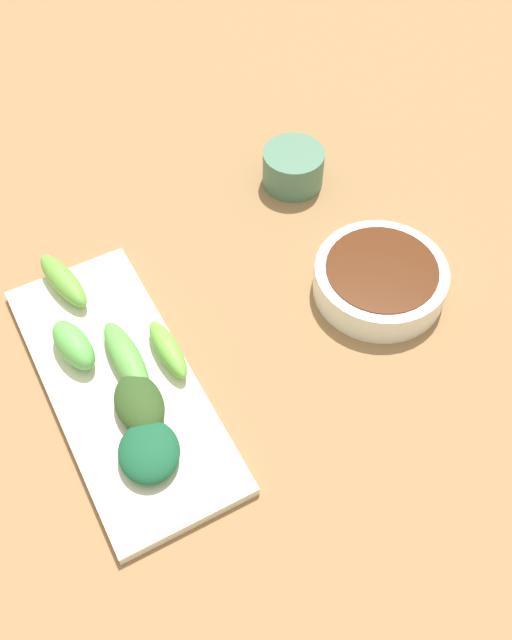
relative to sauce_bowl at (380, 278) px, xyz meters
name	(u,v)px	position (x,y,z in m)	size (l,w,h in m)	color
tabletop	(231,328)	(0.16, -0.04, -0.03)	(2.10, 2.10, 0.02)	#926C46
sauce_bowl	(380,278)	(0.00, 0.00, 0.00)	(0.14, 0.14, 0.04)	white
serving_plate	(121,385)	(0.29, -0.02, -0.01)	(0.13, 0.33, 0.01)	silver
broccoli_leafy_0	(149,452)	(0.30, 0.07, 0.00)	(0.06, 0.06, 0.02)	#175333
broccoli_stalk_1	(73,345)	(0.32, -0.07, 0.01)	(0.03, 0.07, 0.03)	#5BB350
broccoli_stalk_2	(63,281)	(0.30, -0.15, 0.00)	(0.03, 0.09, 0.03)	#67A73F
broccoli_leafy_3	(139,404)	(0.29, 0.02, 0.00)	(0.05, 0.07, 0.02)	#2C481D
broccoli_stalk_4	(126,358)	(0.28, -0.03, 0.00)	(0.03, 0.10, 0.02)	#5CA149
broccoli_stalk_5	(168,349)	(0.24, -0.02, 0.00)	(0.02, 0.08, 0.02)	#70BC42
tea_cup	(293,168)	(0.00, -0.19, 0.00)	(0.07, 0.07, 0.05)	#49755E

